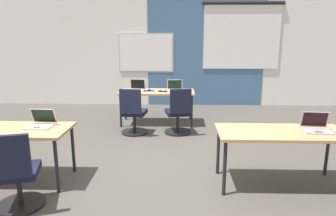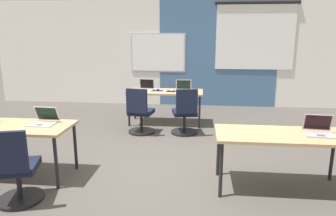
{
  "view_description": "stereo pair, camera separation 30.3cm",
  "coord_description": "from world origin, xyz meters",
  "px_view_note": "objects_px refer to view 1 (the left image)",
  "views": [
    {
      "loc": [
        0.44,
        -4.33,
        1.88
      ],
      "look_at": [
        0.32,
        -0.25,
        0.92
      ],
      "focal_mm": 33.09,
      "sensor_mm": 36.0,
      "label": 1
    },
    {
      "loc": [
        0.75,
        -4.31,
        1.88
      ],
      "look_at": [
        0.32,
        -0.25,
        0.92
      ],
      "focal_mm": 33.09,
      "sensor_mm": 36.0,
      "label": 2
    }
  ],
  "objects_px": {
    "desk_near_left": "(7,133)",
    "mouse_near_right_end": "(336,131)",
    "chair_far_left": "(133,115)",
    "mouse_far_right": "(163,90)",
    "laptop_near_left_inner": "(40,123)",
    "chair_near_left_inner": "(16,178)",
    "laptop_near_right_end": "(316,127)",
    "desk_near_right": "(282,136)",
    "laptop_far_right": "(175,88)",
    "chair_far_right": "(178,115)",
    "laptop_far_left": "(137,88)",
    "desk_far_center": "(157,94)",
    "mouse_far_left": "(149,90)"
  },
  "relations": [
    {
      "from": "mouse_far_right",
      "to": "chair_far_left",
      "type": "relative_size",
      "value": 0.11
    },
    {
      "from": "desk_near_left",
      "to": "mouse_far_right",
      "type": "distance_m",
      "value": 3.36
    },
    {
      "from": "chair_near_left_inner",
      "to": "laptop_near_right_end",
      "type": "relative_size",
      "value": 2.58
    },
    {
      "from": "laptop_near_left_inner",
      "to": "mouse_near_right_end",
      "type": "bearing_deg",
      "value": 0.41
    },
    {
      "from": "chair_near_left_inner",
      "to": "chair_far_right",
      "type": "distance_m",
      "value": 3.28
    },
    {
      "from": "laptop_near_right_end",
      "to": "mouse_near_right_end",
      "type": "bearing_deg",
      "value": -6.18
    },
    {
      "from": "chair_far_right",
      "to": "chair_far_left",
      "type": "bearing_deg",
      "value": -9.09
    },
    {
      "from": "laptop_near_left_inner",
      "to": "chair_far_left",
      "type": "distance_m",
      "value": 2.17
    },
    {
      "from": "desk_near_right",
      "to": "laptop_far_left",
      "type": "distance_m",
      "value": 3.6
    },
    {
      "from": "desk_near_right",
      "to": "laptop_far_right",
      "type": "xyz_separation_m",
      "value": [
        -1.36,
        2.85,
        0.11
      ]
    },
    {
      "from": "laptop_far_left",
      "to": "chair_far_left",
      "type": "bearing_deg",
      "value": -81.28
    },
    {
      "from": "laptop_near_left_inner",
      "to": "laptop_near_right_end",
      "type": "height_order",
      "value": "laptop_near_right_end"
    },
    {
      "from": "mouse_near_right_end",
      "to": "laptop_near_left_inner",
      "type": "bearing_deg",
      "value": 178.09
    },
    {
      "from": "laptop_far_left",
      "to": "desk_near_right",
      "type": "bearing_deg",
      "value": -45.99
    },
    {
      "from": "chair_near_left_inner",
      "to": "laptop_far_right",
      "type": "distance_m",
      "value": 3.94
    },
    {
      "from": "mouse_near_right_end",
      "to": "chair_far_right",
      "type": "xyz_separation_m",
      "value": [
        -1.94,
        2.09,
        -0.36
      ]
    },
    {
      "from": "desk_near_right",
      "to": "chair_far_right",
      "type": "relative_size",
      "value": 1.74
    },
    {
      "from": "desk_near_right",
      "to": "chair_far_left",
      "type": "height_order",
      "value": "chair_far_left"
    },
    {
      "from": "desk_far_center",
      "to": "laptop_far_right",
      "type": "bearing_deg",
      "value": 6.98
    },
    {
      "from": "mouse_near_right_end",
      "to": "laptop_far_right",
      "type": "relative_size",
      "value": 0.31
    },
    {
      "from": "chair_far_left",
      "to": "laptop_near_right_end",
      "type": "bearing_deg",
      "value": 149.85
    },
    {
      "from": "desk_near_left",
      "to": "laptop_far_left",
      "type": "bearing_deg",
      "value": 65.36
    },
    {
      "from": "laptop_near_right_end",
      "to": "laptop_far_right",
      "type": "height_order",
      "value": "laptop_far_right"
    },
    {
      "from": "desk_far_center",
      "to": "mouse_far_left",
      "type": "xyz_separation_m",
      "value": [
        -0.17,
        0.02,
        0.08
      ]
    },
    {
      "from": "desk_near_right",
      "to": "chair_near_left_inner",
      "type": "bearing_deg",
      "value": -167.17
    },
    {
      "from": "desk_near_right",
      "to": "laptop_far_left",
      "type": "height_order",
      "value": "laptop_far_left"
    },
    {
      "from": "chair_far_left",
      "to": "mouse_far_right",
      "type": "bearing_deg",
      "value": -118.63
    },
    {
      "from": "laptop_far_left",
      "to": "mouse_far_right",
      "type": "bearing_deg",
      "value": -2.16
    },
    {
      "from": "mouse_near_right_end",
      "to": "laptop_far_right",
      "type": "height_order",
      "value": "laptop_far_right"
    },
    {
      "from": "desk_near_right",
      "to": "mouse_near_right_end",
      "type": "distance_m",
      "value": 0.66
    },
    {
      "from": "chair_far_left",
      "to": "laptop_near_left_inner",
      "type": "bearing_deg",
      "value": 71.57
    },
    {
      "from": "mouse_near_right_end",
      "to": "laptop_near_right_end",
      "type": "bearing_deg",
      "value": 168.45
    },
    {
      "from": "chair_near_left_inner",
      "to": "chair_far_right",
      "type": "relative_size",
      "value": 1.0
    },
    {
      "from": "mouse_near_right_end",
      "to": "chair_far_right",
      "type": "height_order",
      "value": "chair_far_right"
    },
    {
      "from": "chair_near_left_inner",
      "to": "laptop_far_left",
      "type": "relative_size",
      "value": 2.56
    },
    {
      "from": "desk_near_right",
      "to": "desk_far_center",
      "type": "height_order",
      "value": "same"
    },
    {
      "from": "chair_far_right",
      "to": "desk_near_right",
      "type": "bearing_deg",
      "value": 109.8
    },
    {
      "from": "mouse_near_right_end",
      "to": "desk_near_left",
      "type": "bearing_deg",
      "value": 179.68
    },
    {
      "from": "laptop_far_right",
      "to": "mouse_far_right",
      "type": "xyz_separation_m",
      "value": [
        -0.24,
        -0.07,
        -0.03
      ]
    },
    {
      "from": "chair_far_left",
      "to": "mouse_near_right_end",
      "type": "bearing_deg",
      "value": 151.53
    },
    {
      "from": "chair_near_left_inner",
      "to": "mouse_near_right_end",
      "type": "xyz_separation_m",
      "value": [
        3.7,
        0.67,
        0.36
      ]
    },
    {
      "from": "desk_near_left",
      "to": "mouse_near_right_end",
      "type": "xyz_separation_m",
      "value": [
        4.16,
        -0.02,
        0.08
      ]
    },
    {
      "from": "laptop_far_right",
      "to": "mouse_far_left",
      "type": "xyz_separation_m",
      "value": [
        -0.55,
        -0.03,
        -0.03
      ]
    },
    {
      "from": "desk_far_center",
      "to": "laptop_near_right_end",
      "type": "relative_size",
      "value": 4.49
    },
    {
      "from": "desk_near_right",
      "to": "laptop_near_right_end",
      "type": "bearing_deg",
      "value": 3.04
    },
    {
      "from": "laptop_near_right_end",
      "to": "mouse_far_left",
      "type": "bearing_deg",
      "value": 135.33
    },
    {
      "from": "chair_far_left",
      "to": "mouse_far_left",
      "type": "bearing_deg",
      "value": -99.25
    },
    {
      "from": "desk_near_left",
      "to": "mouse_far_right",
      "type": "xyz_separation_m",
      "value": [
        1.89,
        2.77,
        0.08
      ]
    },
    {
      "from": "desk_near_left",
      "to": "desk_near_right",
      "type": "xyz_separation_m",
      "value": [
        3.5,
        0.0,
        0.0
      ]
    },
    {
      "from": "laptop_near_left_inner",
      "to": "chair_far_left",
      "type": "relative_size",
      "value": 0.37
    }
  ]
}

